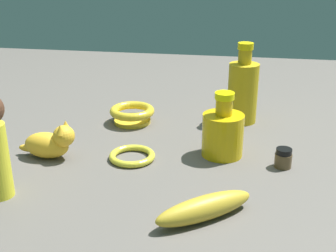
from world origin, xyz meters
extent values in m
plane|color=#5B5651|center=(0.00, 0.00, 0.00)|extent=(2.00, 2.00, 0.00)
cylinder|color=gold|center=(0.16, 0.21, 0.08)|extent=(0.08, 0.08, 0.16)
cylinder|color=gold|center=(0.16, 0.21, 0.18)|extent=(0.03, 0.03, 0.04)
cylinder|color=yellow|center=(0.16, 0.21, 0.20)|extent=(0.04, 0.04, 0.02)
cylinder|color=gold|center=(0.12, -0.01, 0.05)|extent=(0.09, 0.09, 0.10)
cylinder|color=gold|center=(0.12, -0.01, 0.11)|extent=(0.04, 0.04, 0.04)
cylinder|color=#F9F107|center=(0.12, -0.01, 0.14)|extent=(0.04, 0.04, 0.01)
cylinder|color=gold|center=(-0.12, 0.15, 0.01)|extent=(0.10, 0.10, 0.01)
torus|color=gold|center=(-0.12, 0.15, 0.03)|extent=(0.12, 0.12, 0.02)
cylinder|color=brown|center=(0.26, -0.05, 0.02)|extent=(0.04, 0.04, 0.03)
cylinder|color=#D4C506|center=(0.26, -0.05, 0.03)|extent=(0.03, 0.03, 0.00)
cylinder|color=black|center=(0.26, -0.05, 0.04)|extent=(0.03, 0.03, 0.01)
ellipsoid|color=yellow|center=(-0.26, -0.09, 0.03)|extent=(0.10, 0.06, 0.06)
sphere|color=yellow|center=(-0.21, -0.09, 0.06)|extent=(0.05, 0.05, 0.05)
cone|color=yellow|center=(-0.21, -0.08, 0.08)|extent=(0.02, 0.02, 0.02)
cone|color=yellow|center=(-0.21, -0.10, 0.08)|extent=(0.02, 0.02, 0.02)
ellipsoid|color=yellow|center=(-0.30, -0.08, 0.02)|extent=(0.05, 0.02, 0.02)
torus|color=yellow|center=(-0.07, -0.06, 0.01)|extent=(0.10, 0.10, 0.01)
ellipsoid|color=gold|center=(0.11, -0.27, 0.02)|extent=(0.18, 0.15, 0.04)
camera|label=1|loc=(0.16, -0.92, 0.43)|focal=47.02mm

